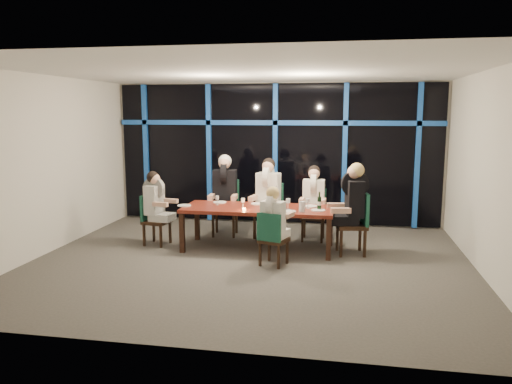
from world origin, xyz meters
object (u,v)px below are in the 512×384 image
chair_far_left (226,204)px  diner_end_left (156,197)px  chair_end_left (153,217)px  wine_bottle (319,203)px  chair_far_right (314,211)px  chair_near_mid (272,236)px  dining_table (258,211)px  chair_end_right (357,220)px  water_pitcher (302,207)px  diner_end_right (352,195)px  diner_near_mid (274,214)px  diner_far_right (314,192)px  diner_far_left (225,183)px  chair_far_mid (269,207)px  diner_far_mid (268,186)px

chair_far_left → diner_end_left: bearing=-141.1°
chair_end_left → diner_end_left: diner_end_left is taller
chair_end_left → wine_bottle: 3.02m
chair_far_right → chair_near_mid: bearing=-105.2°
chair_far_left → chair_end_left: (-1.12, -0.98, -0.09)m
chair_far_right → dining_table: bearing=-135.1°
dining_table → chair_end_right: chair_end_right is taller
chair_near_mid → wine_bottle: 1.18m
chair_far_right → water_pitcher: (-0.12, -1.14, 0.30)m
diner_end_right → diner_near_mid: 1.48m
chair_end_left → diner_far_right: size_ratio=0.98×
dining_table → chair_far_right: 1.26m
dining_table → diner_near_mid: 0.96m
dining_table → diner_end_right: diner_end_right is taller
dining_table → chair_end_left: 1.94m
diner_far_left → diner_far_right: (1.72, -0.09, -0.11)m
chair_far_right → diner_end_left: bearing=-161.0°
diner_end_right → water_pitcher: diner_end_right is taller
chair_near_mid → diner_end_left: size_ratio=0.96×
dining_table → diner_end_left: size_ratio=2.92×
diner_far_right → diner_near_mid: (-0.50, -1.64, -0.09)m
diner_near_mid → wine_bottle: diner_near_mid is taller
chair_far_left → chair_far_mid: bearing=-7.0°
chair_near_mid → water_pitcher: size_ratio=4.82×
chair_end_right → diner_end_left: bearing=-99.8°
chair_far_mid → chair_end_left: 2.20m
diner_far_left → diner_end_left: diner_far_left is taller
diner_end_right → diner_near_mid: bearing=-65.1°
wine_bottle → diner_far_right: bearing=100.3°
chair_far_left → chair_far_mid: size_ratio=1.03×
chair_near_mid → diner_end_left: diner_end_left is taller
chair_far_right → diner_far_left: diner_far_left is taller
chair_end_right → water_pitcher: size_ratio=5.95×
chair_far_mid → chair_far_right: chair_far_mid is taller
water_pitcher → diner_far_left: bearing=134.8°
diner_near_mid → chair_far_right: bearing=-88.8°
diner_far_right → water_pitcher: diner_far_right is taller
chair_far_left → diner_far_left: size_ratio=1.03×
diner_near_mid → wine_bottle: bearing=-111.1°
chair_far_right → diner_far_left: 1.79m
chair_end_right → chair_far_right: bearing=-148.0°
chair_far_left → dining_table: bearing=-54.4°
dining_table → diner_far_left: size_ratio=2.49×
chair_far_mid → diner_far_mid: diner_far_mid is taller
diner_far_right → chair_far_right: bearing=90.0°
chair_near_mid → diner_end_left: bearing=-4.4°
chair_far_left → water_pitcher: size_ratio=6.02×
wine_bottle → water_pitcher: (-0.27, -0.23, -0.03)m
diner_far_right → diner_near_mid: bearing=-105.9°
chair_end_left → diner_end_right: 3.57m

